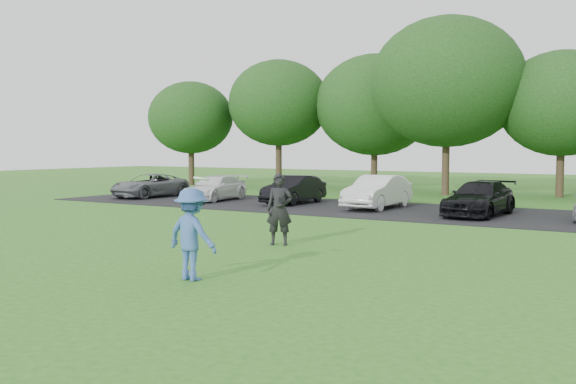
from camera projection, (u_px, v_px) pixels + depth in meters
ground at (190, 273)px, 11.91m from camera, size 100.00×100.00×0.00m
parking_lot at (425, 212)px, 22.99m from camera, size 32.00×6.50×0.03m
frisbee_player at (192, 234)px, 11.22m from camera, size 1.09×0.68×1.84m
camera_bystander at (279, 209)px, 15.26m from camera, size 0.73×0.62×1.71m
parked_cars at (440, 196)px, 22.63m from camera, size 28.15×4.62×1.25m
tree_row at (528, 92)px, 30.18m from camera, size 42.39×9.85×8.64m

